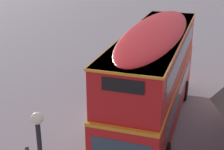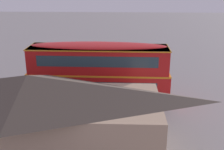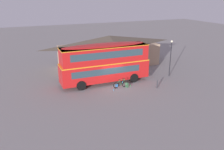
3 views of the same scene
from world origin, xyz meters
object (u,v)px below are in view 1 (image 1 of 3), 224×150
(backpack_on_ground, at_px, (94,129))
(water_bottle_blue_sports, at_px, (99,114))
(water_bottle_green_metal, at_px, (90,138))
(double_decker_bus, at_px, (154,73))
(touring_bicycle, at_px, (103,120))

(backpack_on_ground, relative_size, water_bottle_blue_sports, 2.51)
(water_bottle_green_metal, bearing_deg, double_decker_bus, 133.56)
(touring_bicycle, distance_m, water_bottle_green_metal, 1.30)
(touring_bicycle, bearing_deg, double_decker_bus, 114.41)
(backpack_on_ground, bearing_deg, water_bottle_green_metal, -2.41)
(touring_bicycle, bearing_deg, water_bottle_blue_sports, -153.06)
(water_bottle_green_metal, bearing_deg, backpack_on_ground, 177.59)
(touring_bicycle, xyz_separation_m, water_bottle_blue_sports, (-1.03, -0.52, -0.27))
(touring_bicycle, relative_size, water_bottle_green_metal, 7.91)
(double_decker_bus, relative_size, touring_bicycle, 6.05)
(double_decker_bus, height_order, backpack_on_ground, double_decker_bus)
(touring_bicycle, distance_m, water_bottle_blue_sports, 1.18)
(double_decker_bus, distance_m, backpack_on_ground, 3.77)
(water_bottle_blue_sports, bearing_deg, backpack_on_ground, 11.04)
(double_decker_bus, height_order, water_bottle_green_metal, double_decker_bus)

